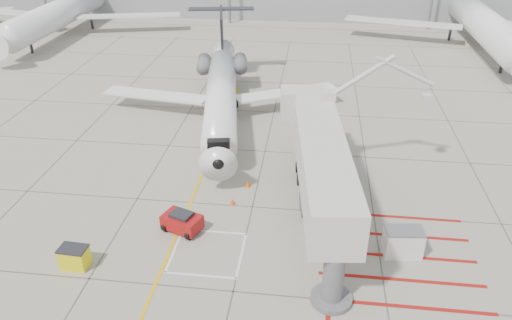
% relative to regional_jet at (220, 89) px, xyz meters
% --- Properties ---
extents(ground_plane, '(260.00, 260.00, 0.00)m').
position_rel_regional_jet_xyz_m(ground_plane, '(4.26, -15.67, -3.79)').
color(ground_plane, '#9C9887').
rests_on(ground_plane, ground).
extents(regional_jet, '(27.46, 32.36, 7.58)m').
position_rel_regional_jet_xyz_m(regional_jet, '(0.00, 0.00, 0.00)').
color(regional_jet, white).
rests_on(regional_jet, ground_plane).
extents(jet_bridge, '(10.84, 19.62, 7.52)m').
position_rel_regional_jet_xyz_m(jet_bridge, '(8.73, -13.32, -0.03)').
color(jet_bridge, beige).
rests_on(jet_bridge, ground_plane).
extents(pushback_tug, '(2.71, 2.21, 1.37)m').
position_rel_regional_jet_xyz_m(pushback_tug, '(0.26, -14.74, -3.11)').
color(pushback_tug, '#9E0F10').
rests_on(pushback_tug, ground_plane).
extents(spill_bin, '(1.56, 1.08, 1.30)m').
position_rel_regional_jet_xyz_m(spill_bin, '(-4.89, -18.76, -3.14)').
color(spill_bin, yellow).
rests_on(spill_bin, ground_plane).
extents(baggage_cart, '(2.19, 1.48, 1.32)m').
position_rel_regional_jet_xyz_m(baggage_cart, '(8.43, -11.89, -3.13)').
color(baggage_cart, '#545459').
rests_on(baggage_cart, ground_plane).
extents(ground_power_unit, '(2.28, 1.48, 1.70)m').
position_rel_regional_jet_xyz_m(ground_power_unit, '(13.52, -15.40, -2.94)').
color(ground_power_unit, silver).
rests_on(ground_power_unit, ground_plane).
extents(cone_nose, '(0.39, 0.39, 0.54)m').
position_rel_regional_jet_xyz_m(cone_nose, '(3.60, -9.16, -3.52)').
color(cone_nose, '#E1530B').
rests_on(cone_nose, ground_plane).
extents(cone_side, '(0.34, 0.34, 0.47)m').
position_rel_regional_jet_xyz_m(cone_side, '(2.90, -11.54, -3.55)').
color(cone_side, '#E3480B').
rests_on(cone_side, ground_plane).
extents(bg_aircraft_c, '(34.70, 38.55, 11.57)m').
position_rel_regional_jet_xyz_m(bg_aircraft_c, '(29.00, 30.33, 1.99)').
color(bg_aircraft_c, silver).
rests_on(bg_aircraft_c, ground_plane).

